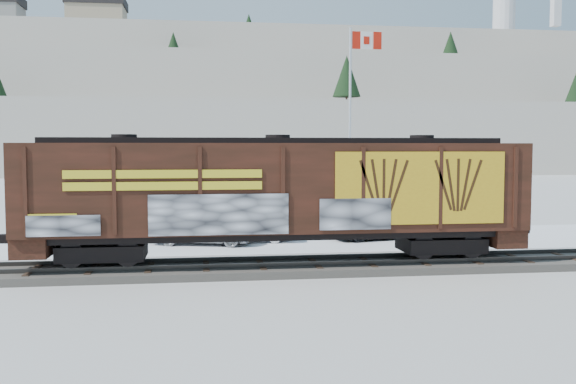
{
  "coord_description": "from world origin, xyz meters",
  "views": [
    {
      "loc": [
        -4.19,
        -23.35,
        4.57
      ],
      "look_at": [
        -0.56,
        3.0,
        2.71
      ],
      "focal_mm": 40.0,
      "sensor_mm": 36.0,
      "label": 1
    }
  ],
  "objects": [
    {
      "name": "ground",
      "position": [
        0.0,
        0.0,
        0.0
      ],
      "size": [
        500.0,
        500.0,
        0.0
      ],
      "primitive_type": "plane",
      "color": "white",
      "rests_on": "ground"
    },
    {
      "name": "flagpole",
      "position": [
        4.57,
        13.15,
        4.22
      ],
      "size": [
        2.3,
        0.9,
        11.43
      ],
      "color": "silver",
      "rests_on": "ground"
    },
    {
      "name": "parking_strip",
      "position": [
        0.0,
        7.5,
        0.01
      ],
      "size": [
        40.0,
        8.0,
        0.03
      ],
      "primitive_type": "cube",
      "color": "white",
      "rests_on": "ground"
    },
    {
      "name": "hopper_railcar",
      "position": [
        -1.35,
        -0.01,
        2.93
      ],
      "size": [
        18.29,
        3.06,
        4.49
      ],
      "color": "black",
      "rests_on": "rail_track"
    },
    {
      "name": "car_silver",
      "position": [
        -4.12,
        6.8,
        0.86
      ],
      "size": [
        5.25,
        3.19,
        1.67
      ],
      "primitive_type": "imported",
      "rotation": [
        0.0,
        0.0,
        1.3
      ],
      "color": "#AEB1B6",
      "rests_on": "parking_strip"
    },
    {
      "name": "rail_track",
      "position": [
        0.0,
        0.0,
        0.15
      ],
      "size": [
        50.0,
        3.4,
        0.43
      ],
      "color": "#59544C",
      "rests_on": "ground"
    },
    {
      "name": "hillside",
      "position": [
        -0.05,
        139.79,
        14.37
      ],
      "size": [
        360.0,
        110.0,
        93.0
      ],
      "color": "white",
      "rests_on": "ground"
    },
    {
      "name": "car_dark",
      "position": [
        4.38,
        7.26,
        0.69
      ],
      "size": [
        4.81,
        2.79,
        1.31
      ],
      "primitive_type": "imported",
      "rotation": [
        0.0,
        0.0,
        1.79
      ],
      "color": "black",
      "rests_on": "parking_strip"
    },
    {
      "name": "car_white",
      "position": [
        -1.9,
        7.32,
        0.76
      ],
      "size": [
        4.58,
        1.97,
        1.47
      ],
      "primitive_type": "imported",
      "rotation": [
        0.0,
        0.0,
        1.48
      ],
      "color": "silver",
      "rests_on": "parking_strip"
    }
  ]
}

